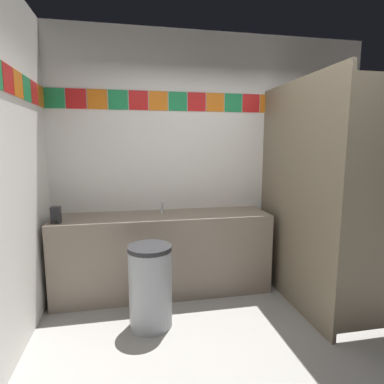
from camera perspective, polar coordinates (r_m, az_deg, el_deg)
ground_plane at (r=2.73m, az=13.85°, el=-28.23°), size 8.12×8.12×0.00m
wall_back at (r=3.75m, az=3.96°, el=5.84°), size 3.69×0.09×2.88m
vanity_counter at (r=3.53m, az=-5.18°, el=-11.00°), size 2.31×0.56×0.87m
faucet_center at (r=3.48m, az=-5.44°, el=-2.97°), size 0.04×0.10×0.14m
soap_dispenser at (r=3.30m, az=-23.55°, el=-3.85°), size 0.09×0.09×0.16m
stall_divider at (r=3.15m, az=22.95°, el=-1.23°), size 0.92×1.50×2.25m
toilet at (r=4.08m, az=22.05°, el=-10.93°), size 0.39×0.49×0.74m
trash_bin at (r=2.94m, az=-7.58°, el=-16.62°), size 0.39×0.39×0.75m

